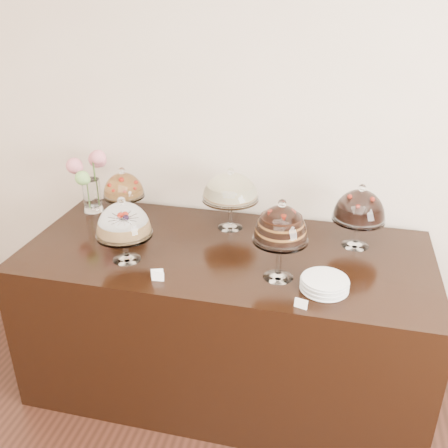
% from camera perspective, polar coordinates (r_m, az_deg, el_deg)
% --- Properties ---
extents(wall_back, '(5.00, 0.04, 3.00)m').
position_cam_1_polar(wall_back, '(2.97, 6.88, 11.82)').
color(wall_back, beige).
rests_on(wall_back, ground).
extents(display_counter, '(2.20, 1.00, 0.90)m').
position_cam_1_polar(display_counter, '(2.96, 0.23, -10.66)').
color(display_counter, black).
rests_on(display_counter, ground).
extents(cake_stand_sugar_sponge, '(0.29, 0.29, 0.35)m').
position_cam_1_polar(cake_stand_sugar_sponge, '(2.58, -11.42, 0.19)').
color(cake_stand_sugar_sponge, white).
rests_on(cake_stand_sugar_sponge, display_counter).
extents(cake_stand_choco_layer, '(0.27, 0.27, 0.42)m').
position_cam_1_polar(cake_stand_choco_layer, '(2.36, 6.51, -0.32)').
color(cake_stand_choco_layer, white).
rests_on(cake_stand_choco_layer, display_counter).
extents(cake_stand_cheesecake, '(0.33, 0.33, 0.37)m').
position_cam_1_polar(cake_stand_cheesecake, '(2.87, 0.73, 4.03)').
color(cake_stand_cheesecake, white).
rests_on(cake_stand_cheesecake, display_counter).
extents(cake_stand_dark_choco, '(0.28, 0.28, 0.36)m').
position_cam_1_polar(cake_stand_dark_choco, '(2.76, 15.24, 1.76)').
color(cake_stand_dark_choco, white).
rests_on(cake_stand_dark_choco, display_counter).
extents(cake_stand_fruit_tart, '(0.25, 0.25, 0.34)m').
position_cam_1_polar(cake_stand_fruit_tart, '(3.04, -11.43, 4.07)').
color(cake_stand_fruit_tart, white).
rests_on(cake_stand_fruit_tart, display_counter).
extents(flower_vase, '(0.26, 0.34, 0.41)m').
position_cam_1_polar(flower_vase, '(3.22, -15.07, 5.23)').
color(flower_vase, white).
rests_on(flower_vase, display_counter).
extents(plate_stack, '(0.22, 0.22, 0.06)m').
position_cam_1_polar(plate_stack, '(2.41, 11.41, -6.75)').
color(plate_stack, silver).
rests_on(plate_stack, display_counter).
extents(price_card_left, '(0.06, 0.02, 0.04)m').
position_cam_1_polar(price_card_left, '(2.46, -7.57, -5.98)').
color(price_card_left, white).
rests_on(price_card_left, display_counter).
extents(price_card_right, '(0.06, 0.03, 0.04)m').
position_cam_1_polar(price_card_right, '(2.27, 8.79, -8.98)').
color(price_card_right, white).
rests_on(price_card_right, display_counter).
extents(price_card_extra, '(0.06, 0.03, 0.04)m').
position_cam_1_polar(price_card_extra, '(2.48, -7.65, -5.59)').
color(price_card_extra, white).
rests_on(price_card_extra, display_counter).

